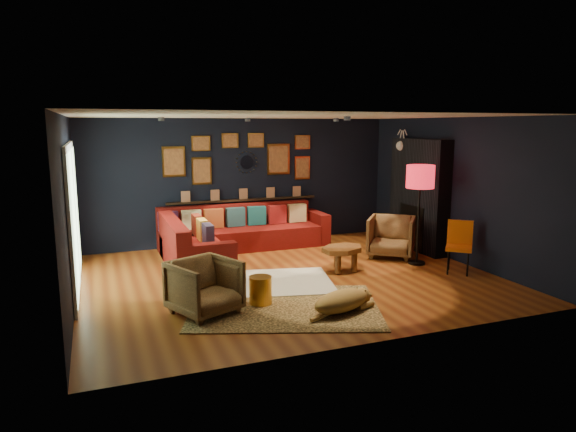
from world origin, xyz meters
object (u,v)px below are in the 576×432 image
object	(u,v)px
armchair_right	(391,235)
gold_stool	(260,291)
armchair_left	(205,284)
floor_lamp	(420,181)
dog	(342,297)
coffee_table	(342,251)
orange_chair	(459,242)
pouf	(222,254)
sectional	(225,238)

from	to	relation	value
armchair_right	gold_stool	bearing A→B (deg)	-113.74
armchair_left	gold_stool	bearing A→B (deg)	-18.70
armchair_right	floor_lamp	size ratio (longest dim) A/B	0.48
dog	armchair_right	bearing A→B (deg)	27.22
coffee_table	orange_chair	world-z (taller)	orange_chair
pouf	gold_stool	xyz separation A→B (m)	(0.02, -2.20, 0.01)
pouf	armchair_right	distance (m)	3.20
armchair_right	dog	world-z (taller)	armchair_right
orange_chair	floor_lamp	bearing A→B (deg)	158.59
gold_stool	floor_lamp	world-z (taller)	floor_lamp
armchair_left	dog	bearing A→B (deg)	-43.73
gold_stool	dog	xyz separation A→B (m)	(0.91, -0.68, 0.01)
sectional	coffee_table	bearing A→B (deg)	-48.87
armchair_right	orange_chair	size ratio (longest dim) A/B	0.97
armchair_left	dog	xyz separation A→B (m)	(1.71, -0.60, -0.19)
pouf	sectional	bearing A→B (deg)	70.64
armchair_right	floor_lamp	distance (m)	1.26
orange_chair	floor_lamp	distance (m)	1.25
gold_stool	coffee_table	bearing A→B (deg)	30.51
dog	pouf	bearing A→B (deg)	88.70
coffee_table	dog	xyz separation A→B (m)	(-0.89, -1.74, -0.14)
gold_stool	sectional	bearing A→B (deg)	85.65
floor_lamp	dog	xyz separation A→B (m)	(-2.36, -1.70, -1.29)
orange_chair	pouf	bearing A→B (deg)	-166.10
orange_chair	gold_stool	bearing A→B (deg)	-133.73
armchair_left	gold_stool	distance (m)	0.82
coffee_table	pouf	bearing A→B (deg)	148.00
orange_chair	dog	size ratio (longest dim) A/B	0.70
coffee_table	armchair_left	distance (m)	2.84
dog	armchair_left	bearing A→B (deg)	141.40
gold_stool	orange_chair	bearing A→B (deg)	5.33
sectional	floor_lamp	world-z (taller)	floor_lamp
orange_chair	floor_lamp	xyz separation A→B (m)	(-0.36, 0.68, 0.99)
sectional	pouf	xyz separation A→B (m)	(-0.24, -0.68, -0.13)
sectional	floor_lamp	distance (m)	3.77
sectional	dog	xyz separation A→B (m)	(0.70, -3.56, -0.11)
sectional	dog	distance (m)	3.63
sectional	armchair_right	xyz separation A→B (m)	(2.91, -1.23, 0.10)
coffee_table	floor_lamp	size ratio (longest dim) A/B	0.55
gold_stool	orange_chair	xyz separation A→B (m)	(3.63, 0.34, 0.32)
coffee_table	armchair_left	world-z (taller)	armchair_left
pouf	dog	distance (m)	3.03
gold_stool	floor_lamp	distance (m)	3.67
armchair_left	gold_stool	xyz separation A→B (m)	(0.79, 0.08, -0.20)
gold_stool	pouf	bearing A→B (deg)	90.48
armchair_left	orange_chair	distance (m)	4.44
armchair_left	dog	world-z (taller)	armchair_left
sectional	orange_chair	size ratio (longest dim) A/B	3.88
coffee_table	orange_chair	size ratio (longest dim) A/B	1.11
dog	coffee_table	bearing A→B (deg)	43.68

